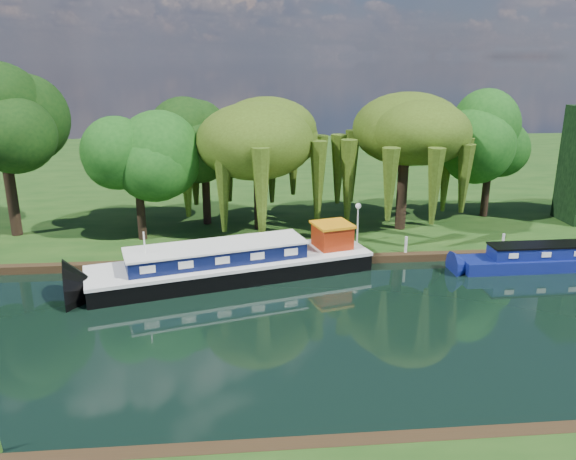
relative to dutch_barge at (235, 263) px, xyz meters
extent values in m
plane|color=black|center=(7.13, -6.51, -0.81)|extent=(120.00, 120.00, 0.00)
cube|color=#14360E|center=(7.13, 27.49, -0.58)|extent=(120.00, 52.00, 0.45)
cube|color=black|center=(-0.13, -0.03, -0.42)|extent=(15.68, 7.28, 1.02)
cube|color=silver|center=(-0.13, -0.03, 0.17)|extent=(15.78, 7.37, 0.19)
cube|color=#0B123B|center=(-0.95, -0.26, 0.68)|extent=(9.81, 4.84, 0.81)
cube|color=silver|center=(-0.95, -0.26, 1.14)|extent=(10.02, 5.05, 0.10)
cube|color=maroon|center=(5.63, 1.52, 0.91)|extent=(2.30, 2.30, 1.28)
cube|color=orange|center=(5.63, 1.52, 1.62)|extent=(2.56, 2.56, 0.14)
cylinder|color=silver|center=(-4.57, -1.23, 1.30)|extent=(0.09, 0.09, 2.04)
cube|color=navy|center=(18.24, -0.23, -0.51)|extent=(10.92, 1.95, 0.82)
cube|color=navy|center=(18.24, -0.23, 0.24)|extent=(7.65, 1.45, 0.68)
cube|color=black|center=(18.24, -0.23, 0.63)|extent=(7.74, 1.55, 0.09)
cube|color=silver|center=(15.38, -0.97, 0.28)|extent=(0.55, 0.05, 0.29)
cube|color=silver|center=(17.29, -0.94, 0.28)|extent=(0.55, 0.05, 0.29)
imported|color=maroon|center=(-5.91, -0.36, -0.81)|extent=(3.50, 2.69, 0.67)
cylinder|color=black|center=(1.66, 7.70, 2.09)|extent=(0.63, 0.63, 4.89)
ellipsoid|color=#31450E|center=(1.66, 7.70, 5.62)|extent=(6.83, 6.83, 4.41)
cylinder|color=black|center=(11.17, 6.75, 2.08)|extent=(0.69, 0.69, 4.88)
ellipsoid|color=#31450E|center=(11.17, 6.75, 5.60)|extent=(6.66, 6.66, 4.30)
cylinder|color=black|center=(-5.90, 6.00, 2.58)|extent=(0.52, 0.52, 5.88)
ellipsoid|color=#124511|center=(-5.90, 6.00, 4.99)|extent=(4.81, 4.81, 4.81)
cylinder|color=black|center=(-14.26, 7.62, 3.46)|extent=(0.74, 0.74, 7.63)
ellipsoid|color=black|center=(-14.26, 7.62, 6.58)|extent=(5.87, 5.87, 5.87)
cylinder|color=black|center=(-1.94, 9.11, 2.67)|extent=(0.50, 0.50, 6.05)
ellipsoid|color=black|center=(-1.94, 9.11, 5.14)|extent=(4.84, 4.84, 4.84)
cylinder|color=black|center=(18.17, 9.31, 2.62)|extent=(0.59, 0.59, 5.95)
ellipsoid|color=#124511|center=(18.17, 9.31, 5.06)|extent=(4.76, 4.76, 4.76)
cylinder|color=silver|center=(7.63, 3.99, 0.74)|extent=(0.10, 0.10, 2.20)
sphere|color=white|center=(7.63, 3.99, 2.02)|extent=(0.36, 0.36, 0.36)
cylinder|color=silver|center=(-2.87, 1.89, 0.14)|extent=(0.16, 0.16, 1.00)
cylinder|color=silver|center=(3.13, 1.89, 0.14)|extent=(0.16, 0.16, 1.00)
cylinder|color=silver|center=(10.13, 1.89, 0.14)|extent=(0.16, 0.16, 1.00)
cylinder|color=silver|center=(16.13, 1.89, 0.14)|extent=(0.16, 0.16, 1.00)
camera|label=1|loc=(0.34, -28.94, 10.82)|focal=35.00mm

